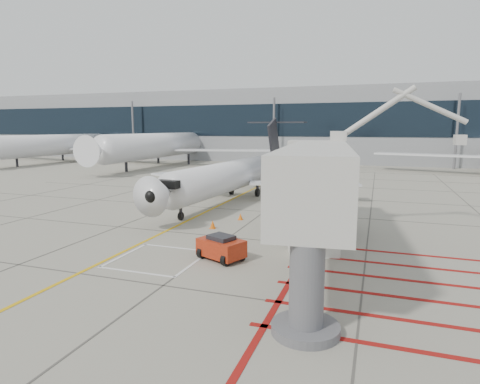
% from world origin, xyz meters
% --- Properties ---
extents(ground_plane, '(260.00, 260.00, 0.00)m').
position_xyz_m(ground_plane, '(0.00, 0.00, 0.00)').
color(ground_plane, gray).
rests_on(ground_plane, ground).
extents(regional_jet, '(25.07, 30.51, 7.53)m').
position_xyz_m(regional_jet, '(-4.39, 13.90, 3.77)').
color(regional_jet, silver).
rests_on(regional_jet, ground_plane).
extents(jet_bridge, '(11.17, 20.17, 7.72)m').
position_xyz_m(jet_bridge, '(5.68, 0.58, 3.86)').
color(jet_bridge, beige).
rests_on(jet_bridge, ground_plane).
extents(pushback_tug, '(2.66, 2.21, 1.33)m').
position_xyz_m(pushback_tug, '(1.07, -0.00, 0.66)').
color(pushback_tug, '#AF2A11').
rests_on(pushback_tug, ground_plane).
extents(baggage_cart, '(2.15, 1.47, 1.29)m').
position_xyz_m(baggage_cart, '(5.39, 5.50, 0.65)').
color(baggage_cart, '#56565B').
rests_on(baggage_cart, ground_plane).
extents(ground_power_unit, '(2.87, 2.15, 2.02)m').
position_xyz_m(ground_power_unit, '(5.34, 2.39, 1.01)').
color(ground_power_unit, silver).
rests_on(ground_power_unit, ground_plane).
extents(cone_nose, '(0.39, 0.39, 0.54)m').
position_xyz_m(cone_nose, '(-1.81, 5.70, 0.27)').
color(cone_nose, '#DC5A0B').
rests_on(cone_nose, ground_plane).
extents(cone_side, '(0.35, 0.35, 0.48)m').
position_xyz_m(cone_side, '(-0.89, 8.69, 0.24)').
color(cone_side, orange).
rests_on(cone_side, ground_plane).
extents(terminal_building, '(180.00, 28.00, 14.00)m').
position_xyz_m(terminal_building, '(10.00, 70.00, 7.00)').
color(terminal_building, gray).
rests_on(terminal_building, ground_plane).
extents(terminal_glass_band, '(180.00, 0.10, 6.00)m').
position_xyz_m(terminal_glass_band, '(10.00, 55.95, 8.00)').
color(terminal_glass_band, black).
rests_on(terminal_glass_band, ground_plane).
extents(bg_aircraft_a, '(35.49, 39.43, 11.83)m').
position_xyz_m(bg_aircraft_a, '(-50.17, 46.00, 5.91)').
color(bg_aircraft_a, silver).
rests_on(bg_aircraft_a, ground_plane).
extents(bg_aircraft_b, '(37.92, 42.14, 12.64)m').
position_xyz_m(bg_aircraft_b, '(-27.66, 46.00, 6.32)').
color(bg_aircraft_b, silver).
rests_on(bg_aircraft_b, ground_plane).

